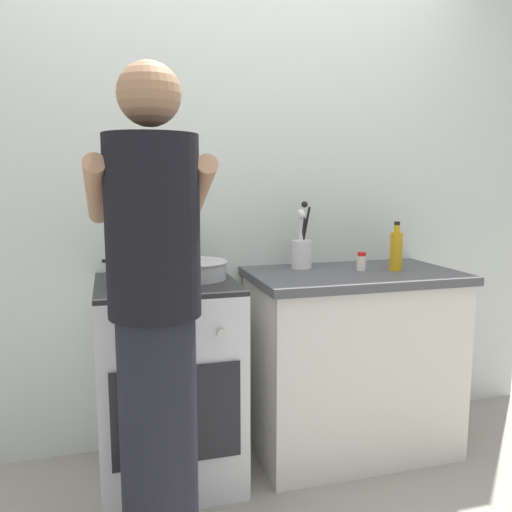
{
  "coord_description": "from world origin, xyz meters",
  "views": [
    {
      "loc": [
        -0.58,
        -2.1,
        1.34
      ],
      "look_at": [
        0.05,
        0.12,
        1.0
      ],
      "focal_mm": 36.64,
      "sensor_mm": 36.0,
      "label": 1
    }
  ],
  "objects_px": {
    "pot": "(133,271)",
    "utensil_crock": "(302,250)",
    "mixing_bowl": "(197,269)",
    "person": "(156,327)",
    "stove_range": "(168,380)",
    "spice_bottle": "(361,262)",
    "oil_bottle": "(396,250)"
  },
  "relations": [
    {
      "from": "pot",
      "to": "utensil_crock",
      "type": "distance_m",
      "value": 0.85
    },
    {
      "from": "mixing_bowl",
      "to": "person",
      "type": "relative_size",
      "value": 0.16
    },
    {
      "from": "mixing_bowl",
      "to": "stove_range",
      "type": "bearing_deg",
      "value": -173.38
    },
    {
      "from": "spice_bottle",
      "to": "oil_bottle",
      "type": "distance_m",
      "value": 0.18
    },
    {
      "from": "mixing_bowl",
      "to": "spice_bottle",
      "type": "distance_m",
      "value": 0.81
    },
    {
      "from": "mixing_bowl",
      "to": "oil_bottle",
      "type": "distance_m",
      "value": 0.97
    },
    {
      "from": "stove_range",
      "to": "mixing_bowl",
      "type": "bearing_deg",
      "value": 6.62
    },
    {
      "from": "stove_range",
      "to": "oil_bottle",
      "type": "distance_m",
      "value": 1.24
    },
    {
      "from": "utensil_crock",
      "to": "oil_bottle",
      "type": "xyz_separation_m",
      "value": [
        0.42,
        -0.19,
        0.01
      ]
    },
    {
      "from": "utensil_crock",
      "to": "oil_bottle",
      "type": "bearing_deg",
      "value": -24.13
    },
    {
      "from": "mixing_bowl",
      "to": "utensil_crock",
      "type": "distance_m",
      "value": 0.57
    },
    {
      "from": "spice_bottle",
      "to": "pot",
      "type": "bearing_deg",
      "value": -178.18
    },
    {
      "from": "mixing_bowl",
      "to": "oil_bottle",
      "type": "height_order",
      "value": "oil_bottle"
    },
    {
      "from": "pot",
      "to": "mixing_bowl",
      "type": "relative_size",
      "value": 0.9
    },
    {
      "from": "pot",
      "to": "person",
      "type": "distance_m",
      "value": 0.56
    },
    {
      "from": "mixing_bowl",
      "to": "spice_bottle",
      "type": "bearing_deg",
      "value": 0.3
    },
    {
      "from": "utensil_crock",
      "to": "spice_bottle",
      "type": "relative_size",
      "value": 3.71
    },
    {
      "from": "spice_bottle",
      "to": "oil_bottle",
      "type": "xyz_separation_m",
      "value": [
        0.16,
        -0.04,
        0.06
      ]
    },
    {
      "from": "stove_range",
      "to": "person",
      "type": "distance_m",
      "value": 0.7
    },
    {
      "from": "spice_bottle",
      "to": "person",
      "type": "distance_m",
      "value": 1.2
    },
    {
      "from": "utensil_crock",
      "to": "spice_bottle",
      "type": "height_order",
      "value": "utensil_crock"
    },
    {
      "from": "pot",
      "to": "person",
      "type": "xyz_separation_m",
      "value": [
        0.05,
        -0.55,
        -0.09
      ]
    },
    {
      "from": "pot",
      "to": "utensil_crock",
      "type": "relative_size",
      "value": 0.74
    },
    {
      "from": "mixing_bowl",
      "to": "utensil_crock",
      "type": "xyz_separation_m",
      "value": [
        0.55,
        0.15,
        0.05
      ]
    },
    {
      "from": "spice_bottle",
      "to": "utensil_crock",
      "type": "bearing_deg",
      "value": 150.54
    },
    {
      "from": "mixing_bowl",
      "to": "oil_bottle",
      "type": "relative_size",
      "value": 1.15
    },
    {
      "from": "spice_bottle",
      "to": "oil_bottle",
      "type": "bearing_deg",
      "value": -14.76
    },
    {
      "from": "utensil_crock",
      "to": "person",
      "type": "relative_size",
      "value": 0.2
    },
    {
      "from": "person",
      "to": "pot",
      "type": "bearing_deg",
      "value": 94.8
    },
    {
      "from": "stove_range",
      "to": "utensil_crock",
      "type": "xyz_separation_m",
      "value": [
        0.69,
        0.16,
        0.54
      ]
    },
    {
      "from": "stove_range",
      "to": "person",
      "type": "height_order",
      "value": "person"
    },
    {
      "from": "utensil_crock",
      "to": "mixing_bowl",
      "type": "bearing_deg",
      "value": -164.92
    }
  ]
}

